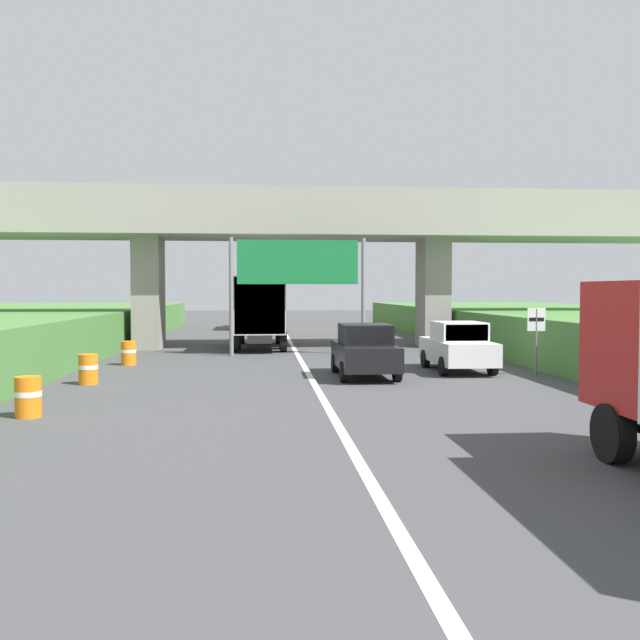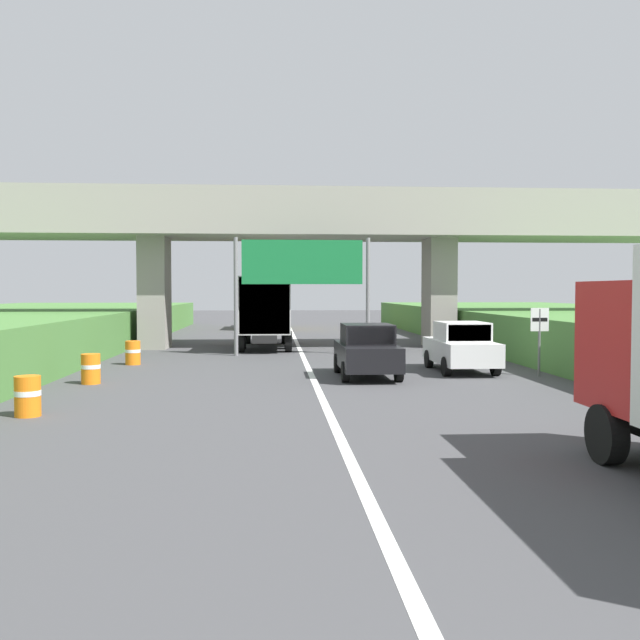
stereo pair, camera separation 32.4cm
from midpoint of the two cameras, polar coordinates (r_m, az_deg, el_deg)
lane_centre_stripe at (r=27.26m, az=-0.88°, el=-3.44°), size 0.20×95.11×0.01m
overpass_bridge at (r=34.13m, az=-1.50°, el=7.29°), size 40.00×4.80×7.57m
overhead_highway_sign at (r=29.80m, az=-1.16°, el=4.21°), size 5.88×0.18×5.07m
speed_limit_sign at (r=23.65m, az=18.02°, el=-0.87°), size 0.60×0.08×2.23m
truck_orange at (r=33.67m, az=-4.25°, el=0.96°), size 2.44×7.30×3.44m
truck_yellow at (r=51.12m, az=-4.01°, el=1.45°), size 2.44×7.30×3.44m
car_white at (r=24.32m, az=11.92°, el=-2.18°), size 1.86×4.10×1.72m
car_black at (r=22.34m, az=4.29°, el=-2.53°), size 1.86×4.10×1.72m
construction_barrel_2 at (r=16.63m, az=-22.44°, el=-5.80°), size 0.57×0.57×0.90m
construction_barrel_3 at (r=21.76m, az=-17.97°, el=-3.83°), size 0.57×0.57×0.90m
construction_barrel_4 at (r=26.96m, az=-14.84°, el=-2.61°), size 0.57×0.57×0.90m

